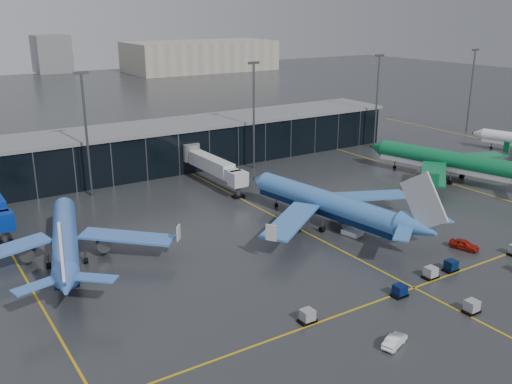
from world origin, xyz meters
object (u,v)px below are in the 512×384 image
service_van_white (395,341)px  service_van_red (464,245)px  airliner_arkefly (64,224)px  airliner_klm_near (326,189)px  airliner_aer_lingus (450,150)px  baggage_carts (446,280)px  mobile_airstair (352,230)px

service_van_white → service_van_red: bearing=-85.1°
service_van_white → airliner_arkefly: bearing=10.1°
airliner_klm_near → airliner_aer_lingus: bearing=1.5°
baggage_carts → mobile_airstair: (1.63, 21.40, 0.01)m
service_van_white → baggage_carts: bearing=-88.0°
airliner_aer_lingus → baggage_carts: 55.06m
airliner_arkefly → service_van_white: airliner_arkefly is taller
airliner_arkefly → mobile_airstair: bearing=-5.0°
baggage_carts → service_van_red: baggage_carts is taller
airliner_arkefly → service_van_white: size_ratio=9.55×
airliner_arkefly → airliner_klm_near: bearing=2.1°
baggage_carts → service_van_white: 18.66m
airliner_klm_near → mobile_airstair: (1.00, -6.25, -5.93)m
mobile_airstair → service_van_white: size_ratio=0.87×
airliner_arkefly → service_van_white: bearing=-45.6°
service_van_red → baggage_carts: bearing=-168.2°
airliner_aer_lingus → baggage_carts: (-42.25, -34.75, -6.23)m
baggage_carts → service_van_white: size_ratio=10.22×
airliner_klm_near → baggage_carts: bearing=-99.5°
airliner_aer_lingus → mobile_airstair: bearing=-176.2°
airliner_klm_near → airliner_arkefly: bearing=159.3°
mobile_airstair → baggage_carts: bearing=-106.0°
airliner_arkefly → baggage_carts: airliner_arkefly is taller
mobile_airstair → airliner_klm_near: bearing=87.4°
service_van_red → service_van_white: size_ratio=1.14×
airliner_arkefly → airliner_klm_near: size_ratio=0.91×
service_van_white → mobile_airstair: bearing=-53.6°
baggage_carts → mobile_airstair: bearing=85.6°
airliner_arkefly → airliner_aer_lingus: size_ratio=0.87×
baggage_carts → airliner_klm_near: bearing=88.7°
airliner_klm_near → baggage_carts: size_ratio=1.03×
airliner_arkefly → airliner_aer_lingus: 84.92m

